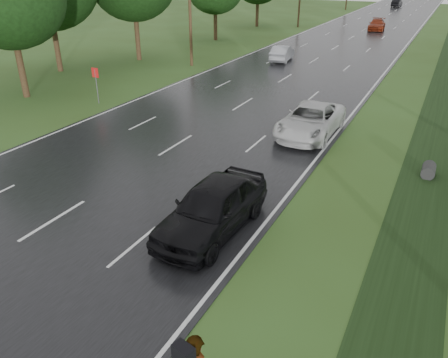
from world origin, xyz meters
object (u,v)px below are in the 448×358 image
white_pickup (311,120)px  road_sign (96,78)px  dark_sedan (212,207)px  silver_sedan (282,53)px

white_pickup → road_sign: bearing=-177.4°
dark_sedan → silver_sedan: (-7.97, 28.48, -0.17)m
white_pickup → dark_sedan: (-0.18, -10.51, 0.10)m
road_sign → silver_sedan: (5.84, 18.48, -0.90)m
dark_sedan → road_sign: bearing=146.4°
road_sign → white_pickup: 14.03m
road_sign → dark_sedan: size_ratio=0.45×
white_pickup → dark_sedan: 10.51m
road_sign → white_pickup: bearing=2.1°
dark_sedan → silver_sedan: 29.58m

